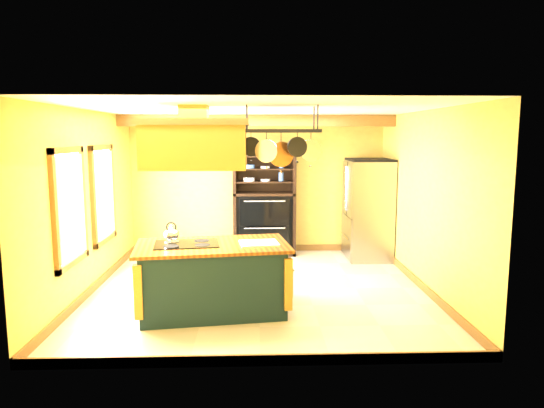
{
  "coord_description": "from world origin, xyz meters",
  "views": [
    {
      "loc": [
        -0.04,
        -7.14,
        2.32
      ],
      "look_at": [
        0.21,
        0.3,
        1.27
      ],
      "focal_mm": 32.0,
      "sensor_mm": 36.0,
      "label": 1
    }
  ],
  "objects": [
    {
      "name": "kitchen_island",
      "position": [
        -0.61,
        -0.93,
        0.47
      ],
      "size": [
        2.11,
        1.36,
        1.11
      ],
      "rotation": [
        0.0,
        0.0,
        0.14
      ],
      "color": "#13292C",
      "rests_on": "floor"
    },
    {
      "name": "window_far",
      "position": [
        -2.47,
        0.6,
        1.4
      ],
      "size": [
        0.06,
        1.06,
        1.56
      ],
      "color": "olive",
      "rests_on": "wall_left"
    },
    {
      "name": "wall_right",
      "position": [
        2.5,
        0.0,
        1.35
      ],
      "size": [
        0.02,
        5.0,
        2.7
      ],
      "primitive_type": "cube",
      "color": "#DAB750",
      "rests_on": "floor"
    },
    {
      "name": "ceiling",
      "position": [
        0.0,
        0.0,
        2.7
      ],
      "size": [
        5.0,
        5.0,
        0.0
      ],
      "primitive_type": "plane",
      "rotation": [
        3.14,
        0.0,
        0.0
      ],
      "color": "white",
      "rests_on": "wall_back"
    },
    {
      "name": "ceiling_beam",
      "position": [
        0.0,
        1.7,
        2.59
      ],
      "size": [
        5.0,
        0.15,
        0.2
      ],
      "primitive_type": "cube",
      "color": "olive",
      "rests_on": "ceiling"
    },
    {
      "name": "window_near",
      "position": [
        -2.47,
        -0.8,
        1.4
      ],
      "size": [
        0.06,
        1.06,
        1.56
      ],
      "color": "olive",
      "rests_on": "wall_left"
    },
    {
      "name": "wall_back",
      "position": [
        0.0,
        2.5,
        1.35
      ],
      "size": [
        5.0,
        0.02,
        2.7
      ],
      "primitive_type": "cube",
      "color": "#DAB750",
      "rests_on": "floor"
    },
    {
      "name": "wall_left",
      "position": [
        -2.5,
        0.0,
        1.35
      ],
      "size": [
        0.02,
        5.0,
        2.7
      ],
      "primitive_type": "cube",
      "color": "#DAB750",
      "rests_on": "floor"
    },
    {
      "name": "refrigerator",
      "position": [
        2.08,
        1.85,
        0.9
      ],
      "size": [
        0.8,
        0.95,
        1.86
      ],
      "color": "gray",
      "rests_on": "floor"
    },
    {
      "name": "wall_front",
      "position": [
        0.0,
        -2.5,
        1.35
      ],
      "size": [
        5.0,
        0.02,
        2.7
      ],
      "primitive_type": "cube",
      "color": "#DAB750",
      "rests_on": "floor"
    },
    {
      "name": "floor",
      "position": [
        0.0,
        0.0,
        0.0
      ],
      "size": [
        5.0,
        5.0,
        0.0
      ],
      "primitive_type": "plane",
      "color": "beige",
      "rests_on": "ground"
    },
    {
      "name": "range_hood",
      "position": [
        -0.81,
        -0.93,
        2.24
      ],
      "size": [
        1.38,
        0.78,
        0.8
      ],
      "color": "gold",
      "rests_on": "ceiling"
    },
    {
      "name": "pot_rack",
      "position": [
        0.29,
        -0.92,
        2.28
      ],
      "size": [
        1.05,
        0.48,
        0.78
      ],
      "color": "black",
      "rests_on": "ceiling"
    },
    {
      "name": "floor_register",
      "position": [
        -1.2,
        -0.25,
        0.01
      ],
      "size": [
        0.3,
        0.18,
        0.01
      ],
      "primitive_type": "cube",
      "rotation": [
        0.0,
        0.0,
        0.24
      ],
      "color": "black",
      "rests_on": "floor"
    },
    {
      "name": "hutch",
      "position": [
        0.13,
        2.27,
        0.84
      ],
      "size": [
        1.21,
        0.55,
        2.13
      ],
      "color": "black",
      "rests_on": "floor"
    }
  ]
}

